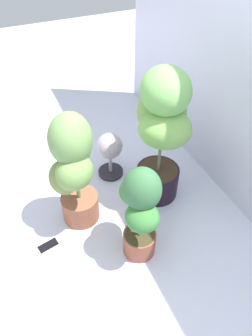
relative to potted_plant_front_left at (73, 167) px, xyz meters
The scene contains 6 objects.
ground_plane 0.56m from the potted_plant_front_left, 20.60° to the left, with size 8.00×8.00×0.00m, color silver.
potted_plant_front_left is the anchor object (origin of this frame).
potted_plant_back_left 0.55m from the potted_plant_front_left, 90.07° to the left, with size 0.50×0.43×0.91m.
potted_plant_center 0.43m from the potted_plant_front_left, 33.33° to the left, with size 0.36×0.27×0.64m.
cell_phone 0.52m from the potted_plant_front_left, 62.32° to the right, with size 0.10×0.16×0.01m.
floor_fan 0.49m from the potted_plant_front_left, 132.38° to the left, with size 0.20×0.20×0.35m.
Camera 1 is at (0.94, -0.37, 1.61)m, focal length 33.74 mm.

